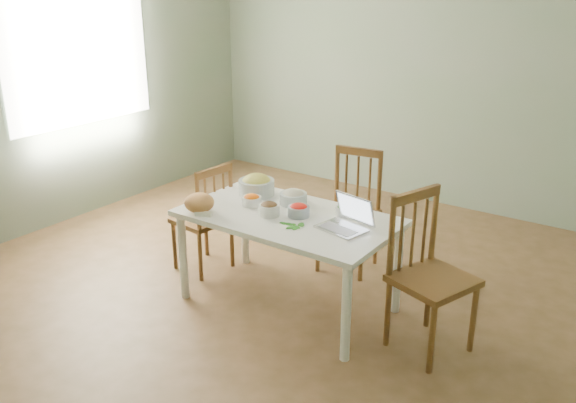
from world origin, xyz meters
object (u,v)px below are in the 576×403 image
Objects in this scene: bowl_squash at (257,185)px; chair_far at (348,212)px; dining_table at (288,261)px; chair_right at (434,277)px; laptop at (342,215)px; bread_boule at (199,203)px; chair_left at (202,217)px.

chair_far is at bearing 48.80° from bowl_squash.
chair_right reaches higher than dining_table.
chair_right reaches higher than laptop.
laptop is (0.97, 0.29, 0.04)m from bread_boule.
chair_right reaches higher than chair_far.
chair_right is (1.00, -0.70, 0.03)m from chair_far.
chair_right is 3.79× the size of bowl_squash.
laptop is (0.86, -0.22, 0.03)m from bowl_squash.
bread_boule is at bearing -101.59° from bowl_squash.
bread_boule is (-0.59, -1.06, 0.28)m from chair_far.
bowl_squash is (0.47, 0.12, 0.33)m from chair_left.
dining_table is 1.67× the size of chair_left.
chair_right is at bearing 95.80° from chair_left.
bowl_squash is at bearing -139.07° from chair_far.
chair_left is 0.58m from bowl_squash.
dining_table is 5.53× the size of bowl_squash.
bowl_squash reaches higher than bread_boule.
chair_right reaches higher than bowl_squash.
chair_far reaches higher than bread_boule.
chair_right is 4.86× the size of bread_boule.
bowl_squash is (-1.48, 0.15, 0.26)m from chair_right.
dining_table is 0.74m from bread_boule.
bowl_squash is at bearing 177.64° from laptop.
bowl_squash is 0.88× the size of laptop.
dining_table is 0.62m from laptop.
bowl_squash is (-0.48, -0.55, 0.29)m from chair_far.
chair_far is at bearing 127.95° from laptop.
chair_far is 0.95× the size of chair_right.
dining_table is 7.10× the size of bread_boule.
dining_table is at bearing 29.19° from bread_boule.
chair_far is 0.79m from bowl_squash.
dining_table is 0.64m from bowl_squash.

